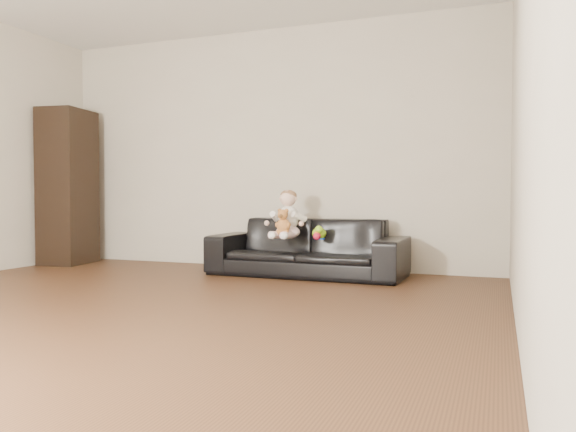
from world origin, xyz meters
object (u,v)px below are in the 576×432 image
at_px(cabinet, 68,187).
at_px(toy_rattle, 317,236).
at_px(baby, 288,217).
at_px(sofa, 307,247).
at_px(toy_blue_disc, 320,239).
at_px(teddy_bear, 283,222).
at_px(toy_green, 319,233).

distance_m(cabinet, toy_rattle, 3.09).
bearing_deg(baby, sofa, 44.48).
bearing_deg(toy_blue_disc, teddy_bear, -153.71).
xyz_separation_m(sofa, teddy_bear, (-0.16, -0.25, 0.26)).
xyz_separation_m(cabinet, toy_green, (3.05, -0.04, -0.46)).
bearing_deg(cabinet, baby, -10.16).
relative_size(sofa, toy_blue_disc, 18.95).
relative_size(teddy_bear, toy_rattle, 3.24).
xyz_separation_m(teddy_bear, toy_green, (0.30, 0.17, -0.11)).
relative_size(baby, toy_green, 2.92).
distance_m(toy_green, toy_blue_disc, 0.05).
bearing_deg(sofa, cabinet, -177.69).
height_order(cabinet, baby, cabinet).
bearing_deg(teddy_bear, baby, 92.80).
distance_m(toy_green, toy_rattle, 0.09).
bearing_deg(baby, toy_rattle, 0.61).
bearing_deg(toy_green, toy_blue_disc, -59.23).
height_order(sofa, cabinet, cabinet).
bearing_deg(sofa, teddy_bear, -120.39).
height_order(baby, toy_rattle, baby).
bearing_deg(cabinet, toy_rattle, -11.24).
xyz_separation_m(teddy_bear, toy_rattle, (0.31, 0.08, -0.13)).
height_order(cabinet, teddy_bear, cabinet).
bearing_deg(toy_blue_disc, cabinet, 179.03).
bearing_deg(cabinet, teddy_bear, -13.18).
distance_m(teddy_bear, toy_rattle, 0.35).
height_order(teddy_bear, toy_rattle, teddy_bear).
relative_size(teddy_bear, toy_blue_disc, 2.36).
height_order(teddy_bear, toy_blue_disc, teddy_bear).
xyz_separation_m(cabinet, toy_rattle, (3.05, -0.13, -0.48)).
xyz_separation_m(toy_green, toy_blue_disc, (0.01, -0.01, -0.05)).
bearing_deg(teddy_bear, sofa, 57.02).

